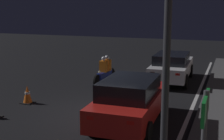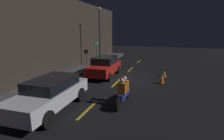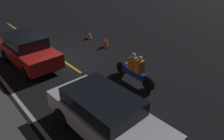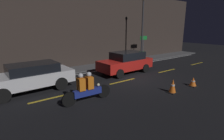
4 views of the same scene
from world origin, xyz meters
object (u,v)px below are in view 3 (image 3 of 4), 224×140
(motorcycle, at_px, (135,70))
(traffic_cone_near, at_px, (106,41))
(taxi_red, at_px, (28,50))
(sedan_white, at_px, (106,115))
(traffic_cone_mid, at_px, (89,35))

(motorcycle, xyz_separation_m, traffic_cone_near, (4.11, -1.63, -0.29))
(motorcycle, bearing_deg, taxi_red, 32.80)
(sedan_white, height_order, motorcycle, sedan_white)
(traffic_cone_near, bearing_deg, taxi_red, 80.68)
(motorcycle, distance_m, traffic_cone_mid, 6.21)
(taxi_red, height_order, motorcycle, taxi_red)
(motorcycle, distance_m, traffic_cone_near, 4.43)
(motorcycle, height_order, traffic_cone_mid, motorcycle)
(taxi_red, distance_m, traffic_cone_mid, 4.74)
(sedan_white, distance_m, taxi_red, 6.50)
(sedan_white, distance_m, motorcycle, 3.43)
(sedan_white, bearing_deg, motorcycle, 116.67)
(sedan_white, height_order, taxi_red, taxi_red)
(sedan_white, bearing_deg, taxi_red, 176.73)
(taxi_red, height_order, traffic_cone_mid, taxi_red)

